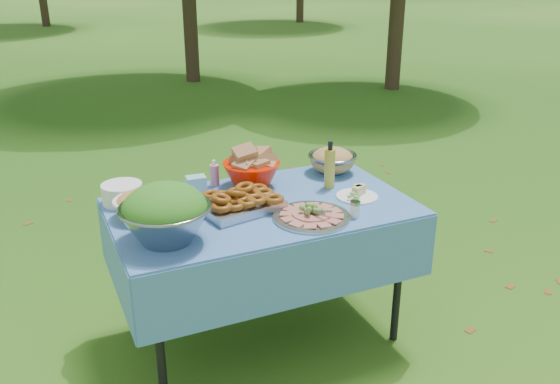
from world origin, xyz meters
The scene contains 14 objects.
ground centered at (0.00, 0.00, 0.00)m, with size 80.00×80.00×0.00m, color #0C3D0B.
picnic_table centered at (0.00, 0.00, 0.38)m, with size 1.46×0.86×0.76m, color #84B0FF.
salad_bowl centered at (-0.52, -0.19, 0.89)m, with size 0.40×0.40×0.26m, color gray, non-canonical shape.
pasta_bowl_white centered at (-0.58, 0.11, 0.83)m, with size 0.23×0.23×0.13m, color white, non-canonical shape.
plate_stack centered at (-0.62, 0.32, 0.81)m, with size 0.20×0.20×0.10m, color white.
wipes_box centered at (-0.25, 0.29, 0.81)m, with size 0.10×0.07×0.09m, color #90D7DD.
sanitizer_bottle centered at (-0.13, 0.35, 0.83)m, with size 0.05×0.05×0.14m, color #CD7A94.
bread_bowl centered at (0.05, 0.27, 0.86)m, with size 0.31×0.31×0.20m, color red, non-canonical shape.
pasta_bowl_steel centered at (0.55, 0.28, 0.83)m, with size 0.27×0.27×0.14m, color gray, non-canonical shape.
fried_tray centered at (-0.11, -0.01, 0.81)m, with size 0.38×0.27×0.09m, color #B5B3B9.
charcuterie_platter centered at (0.16, -0.24, 0.80)m, with size 0.37×0.37×0.08m, color #B0B3B6.
oil_bottle centered at (0.42, 0.08, 0.89)m, with size 0.06×0.06×0.25m, color gold.
cheese_plate centered at (0.48, -0.10, 0.79)m, with size 0.21×0.21×0.06m, color white.
shaker centered at (0.35, -0.30, 0.80)m, with size 0.05×0.05×0.08m, color white.
Camera 1 is at (-1.01, -2.49, 1.92)m, focal length 38.00 mm.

